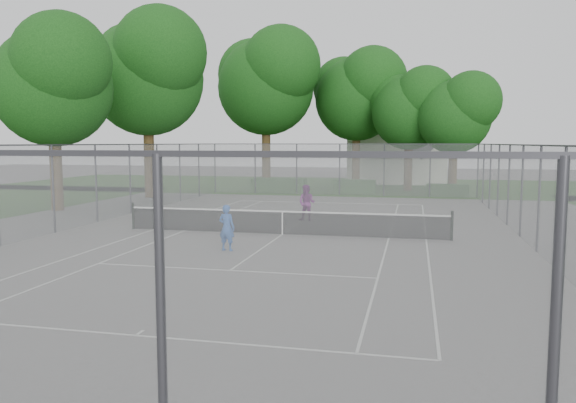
% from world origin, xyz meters
% --- Properties ---
extents(ground, '(120.00, 120.00, 0.00)m').
position_xyz_m(ground, '(0.00, 0.00, 0.00)').
color(ground, '#615F5D').
rests_on(ground, ground).
extents(grass_far, '(60.00, 20.00, 0.00)m').
position_xyz_m(grass_far, '(0.00, 26.00, 0.00)').
color(grass_far, '#1E4313').
rests_on(grass_far, ground).
extents(court_markings, '(11.03, 23.83, 0.01)m').
position_xyz_m(court_markings, '(0.00, 0.00, 0.01)').
color(court_markings, silver).
rests_on(court_markings, ground).
extents(tennis_net, '(12.87, 0.10, 1.10)m').
position_xyz_m(tennis_net, '(0.00, 0.00, 0.51)').
color(tennis_net, black).
rests_on(tennis_net, ground).
extents(perimeter_fence, '(18.08, 34.08, 3.52)m').
position_xyz_m(perimeter_fence, '(0.00, 0.00, 1.81)').
color(perimeter_fence, '#38383D').
rests_on(perimeter_fence, ground).
extents(tree_far_left, '(8.66, 7.91, 12.45)m').
position_xyz_m(tree_far_left, '(-6.45, 22.02, 8.56)').
color(tree_far_left, '#3E2C16').
rests_on(tree_far_left, ground).
extents(tree_far_midleft, '(7.74, 7.07, 11.13)m').
position_xyz_m(tree_far_midleft, '(0.40, 24.79, 7.65)').
color(tree_far_midleft, '#3E2C16').
rests_on(tree_far_midleft, ground).
extents(tree_far_midright, '(6.35, 5.80, 9.13)m').
position_xyz_m(tree_far_midright, '(4.60, 21.80, 6.27)').
color(tree_far_midright, '#3E2C16').
rests_on(tree_far_midright, ground).
extents(tree_far_right, '(5.87, 5.36, 8.43)m').
position_xyz_m(tree_far_right, '(7.68, 19.81, 5.79)').
color(tree_far_right, '#3E2C16').
rests_on(tree_far_right, ground).
extents(tree_side_back, '(8.38, 7.65, 12.04)m').
position_xyz_m(tree_side_back, '(-11.91, 12.73, 8.28)').
color(tree_side_back, '#3E2C16').
rests_on(tree_side_back, ground).
extents(tree_side_front, '(7.02, 6.41, 10.09)m').
position_xyz_m(tree_side_front, '(-13.42, 5.00, 6.93)').
color(tree_side_front, '#3E2C16').
rests_on(tree_side_front, ground).
extents(hedge_left, '(3.96, 1.19, 0.99)m').
position_xyz_m(hedge_left, '(-4.70, 18.67, 0.50)').
color(hedge_left, '#1E4917').
rests_on(hedge_left, ground).
extents(hedge_mid, '(3.02, 0.86, 0.95)m').
position_xyz_m(hedge_mid, '(0.82, 18.89, 0.48)').
color(hedge_mid, '#1E4917').
rests_on(hedge_mid, ground).
extents(hedge_right, '(2.73, 1.00, 0.82)m').
position_xyz_m(hedge_right, '(7.15, 17.72, 0.41)').
color(hedge_right, '#1E4917').
rests_on(hedge_right, ground).
extents(house, '(8.40, 6.51, 10.46)m').
position_xyz_m(house, '(3.46, 30.46, 4.21)').
color(house, silver).
rests_on(house, ground).
extents(girl_player, '(0.62, 0.46, 1.55)m').
position_xyz_m(girl_player, '(-1.05, -3.61, 0.77)').
color(girl_player, '#2D58A8').
rests_on(girl_player, ground).
extents(woman_player, '(0.92, 0.78, 1.67)m').
position_xyz_m(woman_player, '(0.22, 3.95, 0.83)').
color(woman_player, '#6C246C').
rests_on(woman_player, ground).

